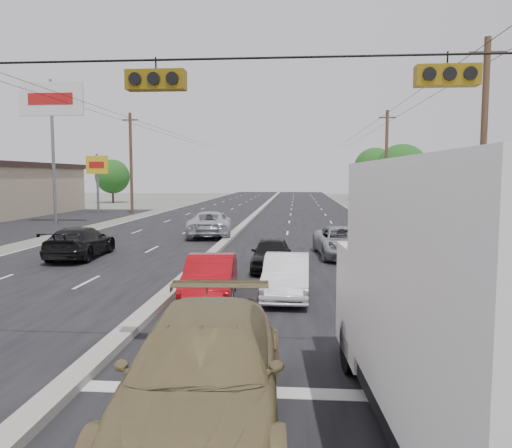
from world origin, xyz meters
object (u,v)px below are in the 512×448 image
Objects in this scene: utility_pole_left_c at (131,163)px; oncoming_near at (80,242)px; pole_sign_far at (97,170)px; queue_car_b at (287,276)px; box_truck at (479,306)px; red_sedan at (210,278)px; pole_sign_billboard at (51,108)px; tan_sedan at (204,372)px; utility_pole_right_b at (483,147)px; tree_left_far at (112,176)px; tree_right_far at (375,168)px; queue_car_c at (343,242)px; oncoming_far at (210,224)px; queue_car_a at (271,254)px; utility_pole_right_c at (386,162)px; tree_right_mid at (402,171)px; queue_car_d at (402,287)px.

oncoming_near is at bearing -76.24° from utility_pole_left_c.
queue_car_b is (19.70, -33.49, -3.76)m from pole_sign_far.
utility_pole_left_c is 27.93m from oncoming_near.
queue_car_b is at bearing 103.88° from box_truck.
box_truck is 9.53m from red_sedan.
tan_sedan is (17.13, -29.69, -8.03)m from pole_sign_billboard.
utility_pole_right_b is 0.91× the size of pole_sign_billboard.
utility_pole_left_c reaches higher than tree_left_far.
oncoming_near is (-18.44, -1.79, -4.39)m from utility_pole_right_b.
tree_right_far reaches higher than oncoming_near.
pole_sign_far is 34.05m from queue_car_c.
queue_car_c is 0.88× the size of oncoming_far.
utility_pole_right_b is 2.60× the size of queue_car_a.
utility_pole_right_c is at bearing 78.01° from box_truck.
tree_right_far is 51.46m from oncoming_far.
tan_sedan is (18.63, -41.69, -3.57)m from pole_sign_far.
tree_right_mid is 1.75× the size of red_sedan.
oncoming_far is at bearing -127.30° from utility_pole_right_c.
oncoming_far is (-7.83, 23.83, -1.25)m from box_truck.
tree_right_far is 1.88× the size of queue_car_d.
pole_sign_far is 1.06× the size of oncoming_far.
queue_car_c is (3.16, 3.47, 0.04)m from queue_car_a.
box_truck is at bearing 126.32° from oncoming_near.
utility_pole_right_b is 18.38m from box_truck.
tree_right_far is at bearing 86.36° from utility_pole_right_b.
queue_car_a is at bearing 68.65° from red_sedan.
queue_car_b is at bearing -64.19° from utility_pole_left_c.
pole_sign_billboard reaches higher than tree_right_mid.
queue_car_d is 18.43m from oncoming_far.
queue_car_a is (-12.00, -34.06, -3.68)m from tree_right_mid.
utility_pole_right_b is 2.02× the size of oncoming_near.
oncoming_near is (-12.94, 7.86, 0.09)m from queue_car_d.
queue_car_d is (21.50, -22.66, -8.24)m from pole_sign_billboard.
pole_sign_far is 1.52× the size of queue_car_b.
utility_pole_right_c is (25.00, 0.00, 0.00)m from utility_pole_left_c.
tree_left_far is at bearing 109.63° from red_sedan.
box_truck reaches higher than oncoming_near.
queue_car_b is 0.79× the size of queue_car_c.
utility_pole_right_b is 1.76× the size of oncoming_far.
tree_right_far reaches higher than tree_left_far.
utility_pole_right_c is 2.53× the size of queue_car_b.
queue_car_d is (29.00, -54.66, -3.09)m from tree_left_far.
tree_right_mid is at bearing 9.16° from pole_sign_far.
red_sedan is at bearing 95.54° from tan_sedan.
queue_car_a is (-9.50, -4.06, -4.45)m from utility_pole_right_b.
utility_pole_right_c is at bearing 71.03° from queue_car_a.
oncoming_far reaches higher than red_sedan.
tree_right_far is 60.63m from queue_car_a.
pole_sign_billboard reaches higher than tree_right_far.
utility_pole_right_b is 55.11m from tree_right_far.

